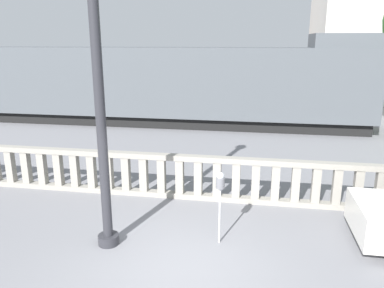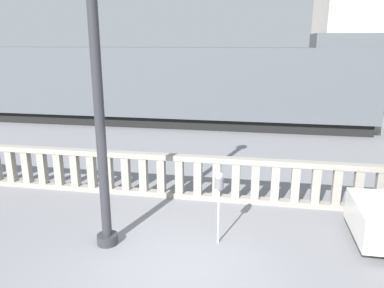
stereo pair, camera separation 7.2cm
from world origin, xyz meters
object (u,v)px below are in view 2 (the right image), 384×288
lamppost (97,84)px  parking_meter (219,186)px  train_near (169,85)px  train_far (272,66)px

lamppost → parking_meter: lamppost is taller
lamppost → train_near: (-1.48, 11.44, -1.29)m
lamppost → parking_meter: (2.22, 0.44, -2.01)m
train_far → parking_meter: bearing=-93.2°
lamppost → train_near: size_ratio=0.32×
lamppost → train_far: lamppost is taller
train_near → train_far: (5.42, 19.67, -0.24)m
train_near → train_far: bearing=74.6°
parking_meter → train_near: train_near is taller
parking_meter → train_far: train_far is taller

